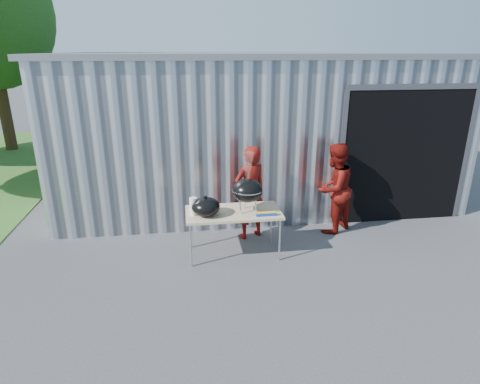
{
  "coord_description": "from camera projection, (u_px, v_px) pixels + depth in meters",
  "views": [
    {
      "loc": [
        -0.76,
        -5.08,
        3.16
      ],
      "look_at": [
        0.07,
        0.8,
        1.05
      ],
      "focal_mm": 30.0,
      "sensor_mm": 36.0,
      "label": 1
    }
  ],
  "objects": [
    {
      "name": "person_cook",
      "position": [
        250.0,
        193.0,
        6.92
      ],
      "size": [
        0.71,
        0.61,
        1.66
      ],
      "primitive_type": "imported",
      "rotation": [
        0.0,
        0.0,
        3.56
      ],
      "color": "#610E09",
      "rests_on": "ground"
    },
    {
      "name": "foil_box",
      "position": [
        266.0,
        214.0,
        6.16
      ],
      "size": [
        0.32,
        0.05,
        0.06
      ],
      "color": "#173596",
      "rests_on": "folding_table"
    },
    {
      "name": "white_tub",
      "position": [
        198.0,
        205.0,
        6.44
      ],
      "size": [
        0.2,
        0.15,
        0.1
      ],
      "primitive_type": "cube",
      "color": "white",
      "rests_on": "folding_table"
    },
    {
      "name": "folding_table",
      "position": [
        233.0,
        214.0,
        6.35
      ],
      "size": [
        1.5,
        0.75,
        0.75
      ],
      "color": "tan",
      "rests_on": "ground"
    },
    {
      "name": "paper_towels",
      "position": [
        194.0,
        206.0,
        6.16
      ],
      "size": [
        0.12,
        0.12,
        0.28
      ],
      "primitive_type": "cylinder",
      "color": "white",
      "rests_on": "folding_table"
    },
    {
      "name": "building",
      "position": [
        253.0,
        120.0,
        9.78
      ],
      "size": [
        8.2,
        6.2,
        3.1
      ],
      "color": "silver",
      "rests_on": "ground"
    },
    {
      "name": "grill_lid",
      "position": [
        206.0,
        207.0,
        6.14
      ],
      "size": [
        0.44,
        0.44,
        0.32
      ],
      "color": "black",
      "rests_on": "folding_table"
    },
    {
      "name": "kettle_grill",
      "position": [
        247.0,
        187.0,
        6.2
      ],
      "size": [
        0.49,
        0.49,
        0.95
      ],
      "color": "black",
      "rests_on": "folding_table"
    },
    {
      "name": "person_bystander",
      "position": [
        334.0,
        188.0,
        7.16
      ],
      "size": [
        1.01,
        0.97,
        1.64
      ],
      "primitive_type": "imported",
      "rotation": [
        0.0,
        0.0,
        3.75
      ],
      "color": "#610E09",
      "rests_on": "ground"
    },
    {
      "name": "ground",
      "position": [
        243.0,
        277.0,
        5.9
      ],
      "size": [
        80.0,
        80.0,
        0.0
      ],
      "primitive_type": "plane",
      "color": "#3C3C3F"
    }
  ]
}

